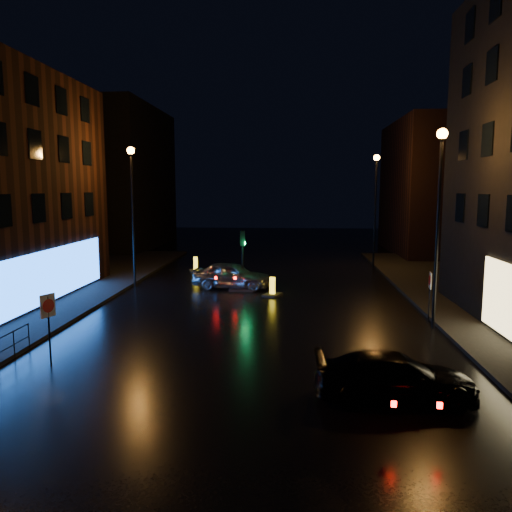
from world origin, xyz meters
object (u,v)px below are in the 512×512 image
object	(u,v)px
silver_hatchback	(232,275)
road_sign_left	(48,312)
dark_sedan	(395,377)
bollard_far	(196,268)
traffic_signal	(243,280)
road_sign_right	(430,285)
bollard_near	(272,292)

from	to	relation	value
silver_hatchback	road_sign_left	size ratio (longest dim) A/B	1.93
silver_hatchback	dark_sedan	size ratio (longest dim) A/B	1.02
bollard_far	road_sign_left	size ratio (longest dim) A/B	0.58
traffic_signal	road_sign_left	size ratio (longest dim) A/B	1.44
dark_sedan	road_sign_right	xyz separation A→B (m)	(3.23, 8.67, 1.01)
traffic_signal	silver_hatchback	size ratio (longest dim) A/B	0.74
bollard_near	bollard_far	bearing A→B (deg)	149.47
silver_hatchback	road_sign_left	xyz separation A→B (m)	(-4.64, -13.28, 1.01)
bollard_near	dark_sedan	bearing A→B (deg)	-51.08
dark_sedan	road_sign_left	bearing A→B (deg)	76.87
traffic_signal	bollard_near	bearing A→B (deg)	-47.17
traffic_signal	bollard_far	bearing A→B (deg)	124.72
traffic_signal	road_sign_left	bearing A→B (deg)	-111.61
road_sign_right	traffic_signal	bearing A→B (deg)	-30.93
silver_hatchback	dark_sedan	bearing A→B (deg)	-150.43
silver_hatchback	dark_sedan	distance (m)	16.81
bollard_far	traffic_signal	bearing A→B (deg)	-72.55
silver_hatchback	bollard_near	xyz separation A→B (m)	(2.52, -1.92, -0.56)
silver_hatchback	dark_sedan	world-z (taller)	silver_hatchback
dark_sedan	road_sign_right	bearing A→B (deg)	-22.38
bollard_far	road_sign_right	world-z (taller)	road_sign_right
silver_hatchback	road_sign_right	bearing A→B (deg)	-118.25
dark_sedan	bollard_far	distance (m)	23.49
dark_sedan	bollard_near	bearing A→B (deg)	14.51
bollard_far	dark_sedan	bearing A→B (deg)	-82.48
silver_hatchback	traffic_signal	bearing A→B (deg)	-75.59
dark_sedan	bollard_near	distance (m)	14.16
road_sign_right	dark_sedan	bearing A→B (deg)	75.87
road_sign_left	road_sign_right	bearing A→B (deg)	48.16
road_sign_right	bollard_near	bearing A→B (deg)	-27.83
road_sign_left	road_sign_right	world-z (taller)	road_sign_left
bollard_near	bollard_far	size ratio (longest dim) A/B	1.00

